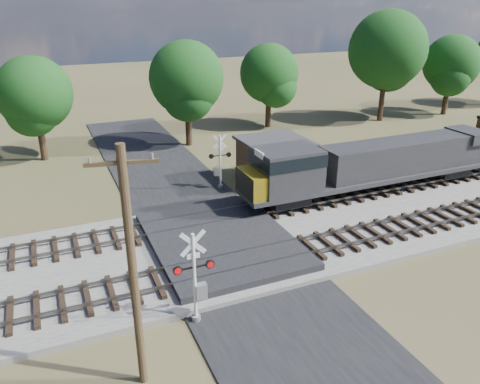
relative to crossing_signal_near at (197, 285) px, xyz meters
name	(u,v)px	position (x,y,z in m)	size (l,w,h in m)	color
ground	(224,251)	(3.04, 4.85, -1.71)	(160.00, 160.00, 0.00)	#414424
ballast_bed	(375,213)	(13.04, 5.35, -1.56)	(140.00, 10.00, 0.30)	gray
road	(224,251)	(3.04, 4.85, -1.67)	(7.00, 60.00, 0.08)	black
crossing_panel	(221,242)	(3.04, 5.35, -1.40)	(7.00, 9.00, 0.62)	#262628
track_near	(296,250)	(6.16, 2.85, -1.30)	(140.00, 2.60, 0.33)	black
track_far	(254,212)	(6.16, 7.85, -1.30)	(140.00, 2.60, 0.33)	black
crossing_signal_near	(197,285)	(0.00, 0.00, 0.00)	(1.66, 0.36, 4.12)	silver
crossing_signal_far	(219,167)	(5.90, 12.98, -0.10)	(1.56, 0.35, 3.87)	silver
utility_pole	(132,268)	(-2.73, -2.29, 2.76)	(2.05, 0.50, 8.43)	#392C1A
equipment_shed	(274,160)	(10.00, 12.84, -0.16)	(4.58, 4.58, 3.06)	#49331F
treeline	(168,68)	(5.69, 24.24, 4.99)	(84.06, 10.81, 11.78)	black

